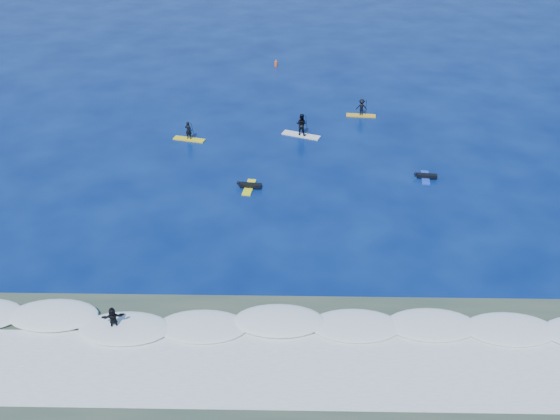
{
  "coord_description": "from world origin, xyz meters",
  "views": [
    {
      "loc": [
        1.49,
        -34.52,
        22.41
      ],
      "look_at": [
        0.86,
        0.65,
        0.6
      ],
      "focal_mm": 40.0,
      "sensor_mm": 36.0,
      "label": 1
    }
  ],
  "objects_px": {
    "sup_paddler_left": "(189,133)",
    "prone_paddler_near": "(249,186)",
    "sup_paddler_center": "(301,126)",
    "wave_surfer": "(113,319)",
    "marker_buoy": "(276,63)",
    "prone_paddler_far": "(426,176)",
    "sup_paddler_right": "(361,109)"
  },
  "relations": [
    {
      "from": "prone_paddler_near",
      "to": "wave_surfer",
      "type": "distance_m",
      "value": 16.27
    },
    {
      "from": "sup_paddler_left",
      "to": "prone_paddler_near",
      "type": "relative_size",
      "value": 1.17
    },
    {
      "from": "sup_paddler_left",
      "to": "sup_paddler_center",
      "type": "bearing_deg",
      "value": 20.57
    },
    {
      "from": "sup_paddler_center",
      "to": "sup_paddler_left",
      "type": "bearing_deg",
      "value": -152.07
    },
    {
      "from": "prone_paddler_near",
      "to": "marker_buoy",
      "type": "bearing_deg",
      "value": 5.19
    },
    {
      "from": "prone_paddler_far",
      "to": "marker_buoy",
      "type": "bearing_deg",
      "value": 32.0
    },
    {
      "from": "prone_paddler_far",
      "to": "wave_surfer",
      "type": "relative_size",
      "value": 1.12
    },
    {
      "from": "sup_paddler_center",
      "to": "prone_paddler_far",
      "type": "xyz_separation_m",
      "value": [
        9.17,
        -7.29,
        -0.7
      ]
    },
    {
      "from": "wave_surfer",
      "to": "sup_paddler_right",
      "type": "bearing_deg",
      "value": 47.26
    },
    {
      "from": "sup_paddler_center",
      "to": "sup_paddler_right",
      "type": "height_order",
      "value": "sup_paddler_center"
    },
    {
      "from": "sup_paddler_left",
      "to": "prone_paddler_far",
      "type": "relative_size",
      "value": 1.25
    },
    {
      "from": "sup_paddler_right",
      "to": "prone_paddler_near",
      "type": "height_order",
      "value": "sup_paddler_right"
    },
    {
      "from": "sup_paddler_left",
      "to": "wave_surfer",
      "type": "distance_m",
      "value": 23.08
    },
    {
      "from": "sup_paddler_center",
      "to": "wave_surfer",
      "type": "height_order",
      "value": "sup_paddler_center"
    },
    {
      "from": "prone_paddler_near",
      "to": "marker_buoy",
      "type": "xyz_separation_m",
      "value": [
        1.3,
        26.77,
        0.16
      ]
    },
    {
      "from": "sup_paddler_center",
      "to": "marker_buoy",
      "type": "xyz_separation_m",
      "value": [
        -2.56,
        17.8,
        -0.53
      ]
    },
    {
      "from": "marker_buoy",
      "to": "wave_surfer",
      "type": "bearing_deg",
      "value": -99.99
    },
    {
      "from": "prone_paddler_near",
      "to": "marker_buoy",
      "type": "relative_size",
      "value": 3.16
    },
    {
      "from": "wave_surfer",
      "to": "prone_paddler_far",
      "type": "bearing_deg",
      "value": 27.01
    },
    {
      "from": "sup_paddler_left",
      "to": "sup_paddler_center",
      "type": "distance_m",
      "value": 9.41
    },
    {
      "from": "sup_paddler_center",
      "to": "wave_surfer",
      "type": "bearing_deg",
      "value": -90.51
    },
    {
      "from": "sup_paddler_left",
      "to": "prone_paddler_near",
      "type": "xyz_separation_m",
      "value": [
        5.5,
        -7.99,
        -0.42
      ]
    },
    {
      "from": "sup_paddler_center",
      "to": "marker_buoy",
      "type": "height_order",
      "value": "sup_paddler_center"
    },
    {
      "from": "sup_paddler_right",
      "to": "prone_paddler_far",
      "type": "relative_size",
      "value": 1.21
    },
    {
      "from": "sup_paddler_right",
      "to": "prone_paddler_far",
      "type": "bearing_deg",
      "value": -66.76
    },
    {
      "from": "marker_buoy",
      "to": "sup_paddler_center",
      "type": "bearing_deg",
      "value": -81.83
    },
    {
      "from": "prone_paddler_far",
      "to": "sup_paddler_left",
      "type": "bearing_deg",
      "value": 78.15
    },
    {
      "from": "sup_paddler_left",
      "to": "marker_buoy",
      "type": "bearing_deg",
      "value": 84.67
    },
    {
      "from": "wave_surfer",
      "to": "marker_buoy",
      "type": "bearing_deg",
      "value": 65.75
    },
    {
      "from": "prone_paddler_near",
      "to": "prone_paddler_far",
      "type": "relative_size",
      "value": 1.08
    },
    {
      "from": "sup_paddler_right",
      "to": "sup_paddler_center",
      "type": "bearing_deg",
      "value": -136.43
    },
    {
      "from": "sup_paddler_right",
      "to": "marker_buoy",
      "type": "bearing_deg",
      "value": 126.03
    }
  ]
}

